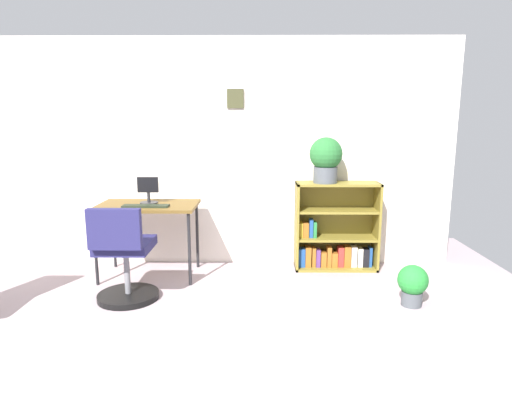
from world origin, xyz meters
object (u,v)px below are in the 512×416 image
bookshelf_low (334,232)px  desk (148,210)px  potted_plant_floor (413,283)px  keyboard (146,206)px  monitor (148,191)px  potted_plant_on_shelf (326,158)px  office_chair (124,260)px

bookshelf_low → desk: bearing=-171.6°
desk → potted_plant_floor: size_ratio=2.74×
keyboard → potted_plant_floor: bearing=-13.6°
bookshelf_low → monitor: bearing=-172.8°
potted_plant_on_shelf → potted_plant_floor: (0.61, -0.92, -0.95)m
potted_plant_on_shelf → potted_plant_floor: size_ratio=1.31×
potted_plant_floor → keyboard: bearing=166.4°
desk → potted_plant_on_shelf: 1.82m
monitor → office_chair: (-0.05, -0.69, -0.47)m
desk → bookshelf_low: bearing=8.4°
bookshelf_low → potted_plant_on_shelf: 0.77m
potted_plant_on_shelf → bookshelf_low: bearing=23.9°
bookshelf_low → potted_plant_floor: bookshelf_low is taller
desk → bookshelf_low: 1.90m
keyboard → office_chair: bearing=-97.8°
monitor → office_chair: 0.84m
potted_plant_on_shelf → monitor: bearing=-174.0°
potted_plant_on_shelf → potted_plant_floor: 1.46m
keyboard → office_chair: size_ratio=0.51×
monitor → potted_plant_on_shelf: size_ratio=0.57×
monitor → potted_plant_floor: (2.34, -0.74, -0.65)m
keyboard → bookshelf_low: (1.84, 0.41, -0.35)m
keyboard → potted_plant_on_shelf: (1.72, 0.36, 0.42)m
desk → potted_plant_on_shelf: (1.74, 0.22, 0.49)m
keyboard → bookshelf_low: size_ratio=0.48×
desk → keyboard: keyboard is taller
keyboard → office_chair: (-0.07, -0.51, -0.36)m
desk → office_chair: (-0.05, -0.65, -0.29)m
monitor → potted_plant_on_shelf: bearing=6.0°
desk → office_chair: 0.71m
keyboard → potted_plant_on_shelf: size_ratio=0.95×
keyboard → potted_plant_on_shelf: 1.80m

